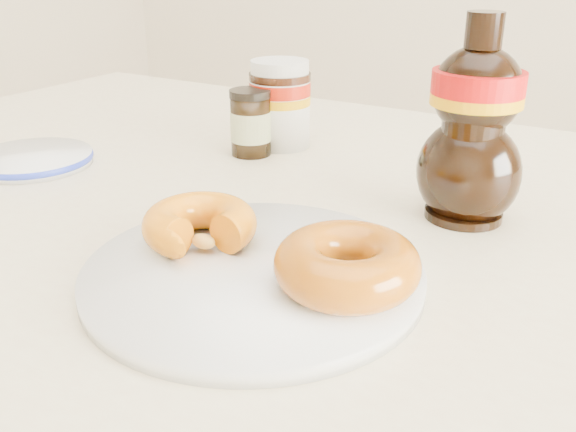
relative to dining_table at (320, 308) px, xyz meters
The scene contains 8 objects.
dining_table is the anchor object (origin of this frame).
plate 0.15m from the dining_table, 88.11° to the right, with size 0.25×0.25×0.01m.
donut_bitten 0.16m from the dining_table, 118.50° to the right, with size 0.09×0.09×0.03m, color orange.
donut_whole 0.17m from the dining_table, 54.28° to the right, with size 0.10×0.10×0.04m, color #913B09.
nutella_jar 0.29m from the dining_table, 130.22° to the left, with size 0.07×0.07×0.11m.
syrup_bottle 0.22m from the dining_table, 40.88° to the left, with size 0.09×0.08×0.18m, color black, non-canonical shape.
dark_jar 0.26m from the dining_table, 140.19° to the left, with size 0.05×0.05×0.08m.
blue_rim_saucer 0.38m from the dining_table, behind, with size 0.14×0.14×0.01m.
Camera 1 is at (0.24, -0.36, 0.98)m, focal length 40.00 mm.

